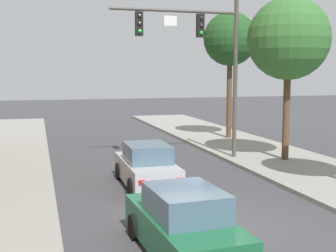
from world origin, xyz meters
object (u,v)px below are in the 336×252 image
object	(u,v)px
car_lead_silver	(147,167)
street_tree_third	(230,40)
car_following_green	(184,225)
street_tree_second	(289,39)
traffic_signal_mast	(202,48)

from	to	relation	value
car_lead_silver	street_tree_third	bearing A→B (deg)	51.90
car_following_green	street_tree_second	xyz separation A→B (m)	(7.94, 8.89, 4.98)
traffic_signal_mast	street_tree_third	size ratio (longest dim) A/B	0.97
car_lead_silver	street_tree_second	distance (m)	9.15
car_lead_silver	street_tree_third	size ratio (longest dim) A/B	0.55
car_lead_silver	car_following_green	bearing A→B (deg)	-95.95
car_lead_silver	street_tree_third	distance (m)	13.47
street_tree_second	car_lead_silver	bearing A→B (deg)	-161.22
car_lead_silver	street_tree_second	bearing A→B (deg)	18.78
street_tree_third	car_lead_silver	bearing A→B (deg)	-128.10
car_lead_silver	car_following_green	distance (m)	6.45
traffic_signal_mast	street_tree_third	world-z (taller)	street_tree_third
traffic_signal_mast	car_following_green	world-z (taller)	traffic_signal_mast
car_lead_silver	street_tree_second	world-z (taller)	street_tree_second
car_following_green	traffic_signal_mast	bearing A→B (deg)	67.40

